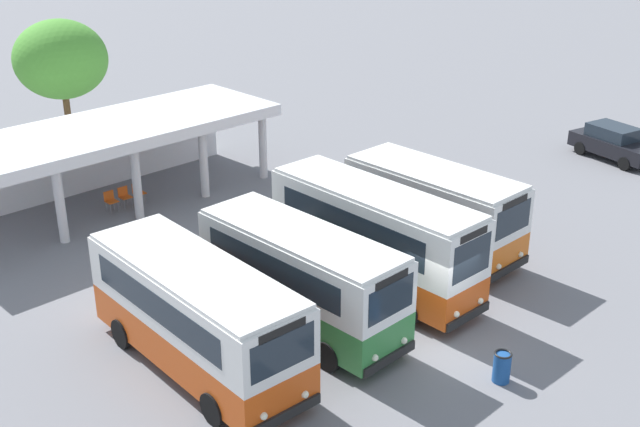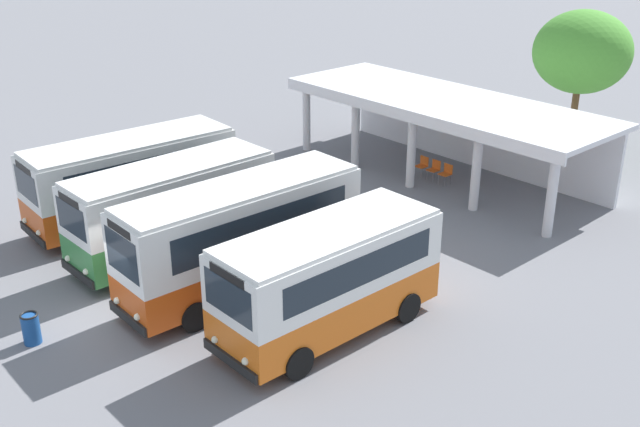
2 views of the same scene
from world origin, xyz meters
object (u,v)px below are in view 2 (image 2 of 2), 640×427
(waiting_chair_end_by_column, at_px, (422,164))
(waiting_chair_middle_seat, at_px, (446,172))
(city_bus_nearest_orange, at_px, (132,176))
(waiting_chair_second_from_end, at_px, (435,168))
(city_bus_second_in_row, at_px, (172,207))
(litter_bin_apron, at_px, (31,328))
(city_bus_fourth_amber, at_px, (328,276))
(city_bus_middle_cream, at_px, (241,234))

(waiting_chair_end_by_column, distance_m, waiting_chair_middle_seat, 1.31)
(city_bus_nearest_orange, xyz_separation_m, waiting_chair_second_from_end, (4.68, 11.58, -1.24))
(waiting_chair_middle_seat, bearing_deg, city_bus_second_in_row, -98.78)
(city_bus_nearest_orange, relative_size, litter_bin_apron, 8.64)
(city_bus_nearest_orange, height_order, city_bus_second_in_row, city_bus_second_in_row)
(litter_bin_apron, bearing_deg, city_bus_second_in_row, 109.01)
(city_bus_fourth_amber, xyz_separation_m, waiting_chair_end_by_column, (-6.43, 11.43, -1.23))
(waiting_chair_second_from_end, height_order, waiting_chair_middle_seat, same)
(city_bus_middle_cream, relative_size, waiting_chair_second_from_end, 9.23)
(city_bus_nearest_orange, relative_size, waiting_chair_second_from_end, 9.05)
(waiting_chair_end_by_column, bearing_deg, waiting_chair_second_from_end, 1.20)
(waiting_chair_second_from_end, height_order, litter_bin_apron, litter_bin_apron)
(city_bus_second_in_row, bearing_deg, city_bus_middle_cream, 4.16)
(city_bus_nearest_orange, bearing_deg, waiting_chair_end_by_column, 70.79)
(city_bus_nearest_orange, relative_size, waiting_chair_end_by_column, 9.05)
(city_bus_middle_cream, height_order, waiting_chair_second_from_end, city_bus_middle_cream)
(city_bus_fourth_amber, distance_m, waiting_chair_second_from_end, 12.88)
(city_bus_middle_cream, bearing_deg, waiting_chair_end_by_column, 104.08)
(city_bus_fourth_amber, height_order, litter_bin_apron, city_bus_fourth_amber)
(city_bus_middle_cream, xyz_separation_m, waiting_chair_end_by_column, (-2.95, 11.75, -1.38))
(waiting_chair_second_from_end, xyz_separation_m, litter_bin_apron, (0.81, -17.84, -0.07))
(waiting_chair_end_by_column, xyz_separation_m, waiting_chair_middle_seat, (1.31, -0.01, 0.00))
(city_bus_fourth_amber, bearing_deg, city_bus_nearest_orange, -179.28)
(city_bus_middle_cream, height_order, city_bus_fourth_amber, city_bus_middle_cream)
(city_bus_middle_cream, distance_m, waiting_chair_second_from_end, 12.07)
(waiting_chair_end_by_column, bearing_deg, city_bus_middle_cream, -75.92)
(city_bus_second_in_row, bearing_deg, city_bus_fourth_amber, 4.70)
(city_bus_second_in_row, relative_size, litter_bin_apron, 7.90)
(city_bus_nearest_orange, distance_m, waiting_chair_second_from_end, 12.55)
(city_bus_nearest_orange, relative_size, city_bus_middle_cream, 0.98)
(city_bus_middle_cream, distance_m, waiting_chair_end_by_column, 12.20)
(city_bus_nearest_orange, distance_m, waiting_chair_end_by_column, 12.31)
(city_bus_second_in_row, relative_size, city_bus_middle_cream, 0.90)
(waiting_chair_end_by_column, height_order, litter_bin_apron, litter_bin_apron)
(city_bus_second_in_row, distance_m, waiting_chair_end_by_column, 12.08)
(waiting_chair_second_from_end, bearing_deg, city_bus_middle_cream, -78.98)
(city_bus_fourth_amber, bearing_deg, waiting_chair_end_by_column, 119.37)
(city_bus_nearest_orange, xyz_separation_m, city_bus_middle_cream, (6.98, -0.19, 0.14))
(city_bus_fourth_amber, height_order, waiting_chair_second_from_end, city_bus_fourth_amber)
(city_bus_second_in_row, height_order, waiting_chair_second_from_end, city_bus_second_in_row)
(city_bus_middle_cream, relative_size, city_bus_fourth_amber, 1.18)
(city_bus_fourth_amber, bearing_deg, litter_bin_apron, -127.85)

